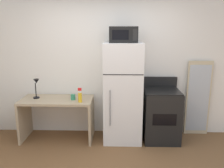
# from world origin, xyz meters

# --- Properties ---
(wall_back_white) EXTENTS (5.00, 0.10, 2.60)m
(wall_back_white) POSITION_xyz_m (0.00, 1.70, 1.30)
(wall_back_white) COLOR white
(wall_back_white) RESTS_ON ground
(desk) EXTENTS (1.26, 0.62, 0.75)m
(desk) POSITION_xyz_m (-0.89, 1.32, 0.53)
(desk) COLOR tan
(desk) RESTS_ON ground
(desk_lamp) EXTENTS (0.14, 0.12, 0.35)m
(desk_lamp) POSITION_xyz_m (-1.25, 1.35, 0.99)
(desk_lamp) COLOR black
(desk_lamp) RESTS_ON desk
(spray_bottle) EXTENTS (0.06, 0.06, 0.25)m
(spray_bottle) POSITION_xyz_m (-0.45, 1.15, 0.85)
(spray_bottle) COLOR yellow
(spray_bottle) RESTS_ON desk
(coffee_mug) EXTENTS (0.08, 0.08, 0.09)m
(coffee_mug) POSITION_xyz_m (-0.60, 1.28, 0.80)
(coffee_mug) COLOR #338C66
(coffee_mug) RESTS_ON desk
(refrigerator) EXTENTS (0.66, 0.63, 1.74)m
(refrigerator) POSITION_xyz_m (0.27, 1.33, 0.87)
(refrigerator) COLOR white
(refrigerator) RESTS_ON ground
(microwave) EXTENTS (0.46, 0.35, 0.26)m
(microwave) POSITION_xyz_m (0.27, 1.31, 1.87)
(microwave) COLOR black
(microwave) RESTS_ON refrigerator
(oven_range) EXTENTS (0.62, 0.61, 1.10)m
(oven_range) POSITION_xyz_m (0.96, 1.33, 0.47)
(oven_range) COLOR black
(oven_range) RESTS_ON ground
(leaning_mirror) EXTENTS (0.44, 0.03, 1.40)m
(leaning_mirror) POSITION_xyz_m (1.67, 1.59, 0.70)
(leaning_mirror) COLOR #C6B793
(leaning_mirror) RESTS_ON ground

